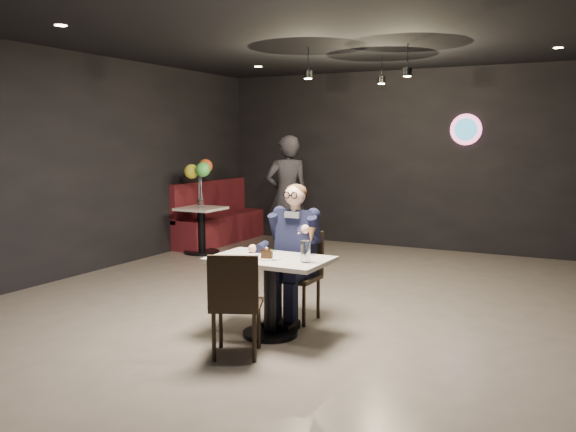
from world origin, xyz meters
The scene contains 17 objects.
floor centered at (0.00, 0.00, 0.00)m, with size 9.00×9.00×0.00m, color slate.
wall_sign centered at (0.80, 4.47, 2.00)m, with size 0.50×0.06×0.50m, color pink, non-canonical shape.
pendant_lights centered at (0.00, 2.00, 2.88)m, with size 1.40×1.20×0.36m, color black.
main_table centered at (0.08, -0.73, 0.38)m, with size 1.10×0.70×0.75m, color silver.
chair_far centered at (0.08, -0.18, 0.46)m, with size 0.42×0.46×0.92m, color black.
chair_near centered at (0.08, -1.32, 0.46)m, with size 0.42×0.46×0.92m, color black.
seated_man centered at (0.08, -0.18, 0.72)m, with size 0.60×0.80×1.44m, color black.
dessert_plate centered at (0.11, -0.79, 0.76)m, with size 0.22×0.22×0.01m, color white.
cake_slice centered at (0.09, -0.81, 0.80)m, with size 0.10×0.08×0.07m, color black.
mint_leaf centered at (0.17, -0.85, 0.84)m, with size 0.06×0.04×0.01m, color #297D2F.
sundae_glass centered at (0.46, -0.77, 0.85)m, with size 0.09×0.09×0.19m, color silver.
wafer_cone centered at (0.52, -0.77, 1.00)m, with size 0.07×0.07×0.13m, color #BE7F4E.
booth_bench centered at (-3.25, 3.43, 0.55)m, with size 0.55×2.21×1.11m, color #480F15.
side_table centered at (-2.95, 2.43, 0.41)m, with size 0.66×0.66×0.82m, color silver.
balloon_vase centered at (-2.95, 2.43, 0.82)m, with size 0.10×0.10×0.15m, color silver.
balloon_bunch centered at (-2.95, 2.43, 1.25)m, with size 0.43×0.43×0.71m, color yellow.
passerby centered at (-1.65, 2.93, 0.95)m, with size 0.70×0.46×1.91m, color black.
Camera 1 is at (2.79, -5.62, 1.85)m, focal length 38.00 mm.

